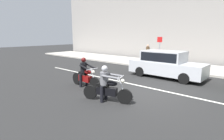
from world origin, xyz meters
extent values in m
plane|color=#242424|center=(0.00, 0.00, 0.00)|extent=(80.00, 80.00, 0.00)
cube|color=#A8A399|center=(0.00, 8.00, 0.07)|extent=(40.00, 4.40, 0.14)
cube|color=silver|center=(-0.28, 0.90, 0.00)|extent=(18.00, 0.14, 0.01)
cylinder|color=black|center=(0.20, -1.72, 0.31)|extent=(0.62, 0.32, 0.61)
cylinder|color=black|center=(-1.26, -2.25, 0.31)|extent=(0.62, 0.32, 0.61)
cylinder|color=silver|center=(0.09, -1.76, 0.69)|extent=(0.37, 0.18, 0.83)
cube|color=black|center=(-0.53, -1.99, 0.45)|extent=(0.90, 0.56, 0.32)
ellipsoid|color=black|center=(-0.33, -1.91, 0.80)|extent=(0.53, 0.39, 0.22)
cube|color=black|center=(-0.70, -2.05, 0.70)|extent=(0.57, 0.40, 0.10)
cylinder|color=silver|center=(0.03, -1.78, 1.08)|extent=(0.28, 0.67, 0.04)
sphere|color=silver|center=(0.10, -1.75, 0.94)|extent=(0.17, 0.17, 0.17)
cylinder|color=silver|center=(-0.87, -1.94, 0.33)|extent=(0.68, 0.31, 0.07)
cylinder|color=black|center=(-0.59, -2.22, 0.34)|extent=(0.19, 0.19, 0.68)
cylinder|color=black|center=(-0.73, -1.85, 0.34)|extent=(0.19, 0.19, 0.68)
cylinder|color=slate|center=(-0.64, -2.03, 0.97)|extent=(0.44, 0.44, 0.54)
cylinder|color=slate|center=(-0.23, -2.11, 1.10)|extent=(0.71, 0.33, 0.14)
cylinder|color=slate|center=(-0.38, -1.70, 1.10)|extent=(0.71, 0.33, 0.14)
sphere|color=tan|center=(-0.63, -2.02, 1.36)|extent=(0.20, 0.20, 0.20)
sphere|color=#B7B7BC|center=(-0.63, -2.02, 1.39)|extent=(0.25, 0.25, 0.25)
cylinder|color=black|center=(-2.09, -1.22, 0.33)|extent=(0.66, 0.14, 0.65)
cylinder|color=black|center=(-3.61, -1.16, 0.33)|extent=(0.66, 0.14, 0.65)
cylinder|color=silver|center=(-2.21, -1.21, 0.68)|extent=(0.36, 0.07, 0.78)
cube|color=maroon|center=(-2.85, -1.19, 0.47)|extent=(0.85, 0.31, 0.32)
ellipsoid|color=maroon|center=(-2.63, -1.20, 0.84)|extent=(0.49, 0.26, 0.22)
cube|color=black|center=(-3.03, -1.18, 0.74)|extent=(0.53, 0.26, 0.10)
cylinder|color=silver|center=(-2.27, -1.21, 1.04)|extent=(0.07, 0.70, 0.04)
sphere|color=silver|center=(-2.19, -1.21, 0.90)|extent=(0.17, 0.17, 0.17)
cylinder|color=silver|center=(-3.15, -1.02, 0.35)|extent=(0.70, 0.10, 0.07)
cylinder|color=black|center=(-3.00, -1.39, 0.36)|extent=(0.16, 0.16, 0.72)
cylinder|color=black|center=(-2.99, -0.99, 0.36)|extent=(0.16, 0.16, 0.72)
cylinder|color=black|center=(-2.97, -1.19, 1.02)|extent=(0.35, 0.35, 0.56)
cylinder|color=black|center=(-2.63, -1.42, 1.11)|extent=(0.72, 0.12, 0.23)
cylinder|color=black|center=(-2.62, -0.98, 1.11)|extent=(0.72, 0.12, 0.23)
sphere|color=tan|center=(-2.95, -1.19, 1.42)|extent=(0.20, 0.20, 0.20)
sphere|color=#510F0F|center=(-2.95, -1.19, 1.45)|extent=(0.25, 0.25, 0.25)
cube|color=#B2B5BA|center=(-0.59, 3.69, 0.64)|extent=(4.72, 1.76, 0.80)
cube|color=#B2B5BA|center=(-0.83, 3.69, 1.38)|extent=(2.59, 1.62, 0.68)
cube|color=black|center=(-0.83, 3.69, 1.38)|extent=(2.39, 1.65, 0.54)
cylinder|color=black|center=(0.87, 3.69, 0.32)|extent=(0.64, 1.82, 0.64)
cylinder|color=black|center=(-2.05, 3.69, 0.32)|extent=(0.64, 1.82, 0.64)
cylinder|color=gray|center=(-2.74, 6.85, 1.37)|extent=(0.08, 0.08, 2.45)
cube|color=red|center=(-2.74, 6.82, 2.34)|extent=(0.44, 0.03, 0.44)
cylinder|color=black|center=(-4.49, 7.76, 0.60)|extent=(0.14, 0.14, 0.92)
cylinder|color=black|center=(-4.29, 7.76, 0.60)|extent=(0.14, 0.14, 0.92)
cylinder|color=#4C3823|center=(-4.39, 7.76, 1.35)|extent=(0.34, 0.34, 0.58)
sphere|color=tan|center=(-4.39, 7.76, 1.74)|extent=(0.21, 0.21, 0.21)
camera|label=1|loc=(4.40, -7.23, 2.74)|focal=29.00mm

